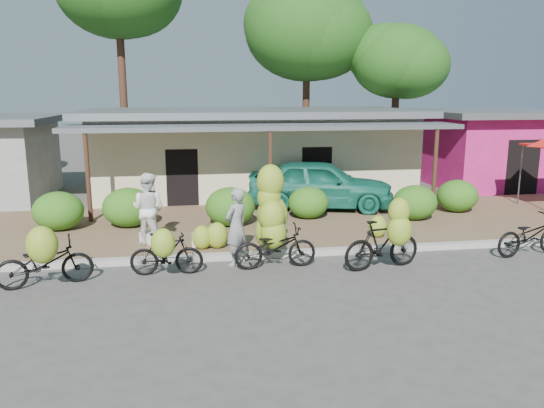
{
  "coord_description": "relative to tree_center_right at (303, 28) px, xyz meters",
  "views": [
    {
      "loc": [
        -2.62,
        -10.45,
        4.01
      ],
      "look_at": [
        -0.49,
        2.71,
        1.2
      ],
      "focal_mm": 35.0,
      "sensor_mm": 36.0,
      "label": 1
    }
  ],
  "objects": [
    {
      "name": "ground",
      "position": [
        -3.31,
        -16.61,
        -7.14
      ],
      "size": [
        100.0,
        100.0,
        0.0
      ],
      "primitive_type": "plane",
      "color": "#44423F",
      "rests_on": "ground"
    },
    {
      "name": "sidewalk",
      "position": [
        -3.31,
        -11.61,
        -7.08
      ],
      "size": [
        60.0,
        6.0,
        0.12
      ],
      "primitive_type": "cube",
      "color": "brown",
      "rests_on": "ground"
    },
    {
      "name": "curb",
      "position": [
        -3.31,
        -14.61,
        -7.06
      ],
      "size": [
        60.0,
        0.25,
        0.15
      ],
      "primitive_type": "cube",
      "color": "#A8A399",
      "rests_on": "ground"
    },
    {
      "name": "shop_main",
      "position": [
        -3.31,
        -5.68,
        -5.42
      ],
      "size": [
        13.0,
        8.5,
        3.35
      ],
      "color": "beige",
      "rests_on": "ground"
    },
    {
      "name": "shop_pink",
      "position": [
        7.19,
        -5.62,
        -5.47
      ],
      "size": [
        6.0,
        6.0,
        3.25
      ],
      "color": "#DA2185",
      "rests_on": "ground"
    },
    {
      "name": "tree_center_right",
      "position": [
        0.0,
        0.0,
        0.0
      ],
      "size": [
        6.27,
        6.24,
        9.53
      ],
      "color": "#492A1D",
      "rests_on": "ground"
    },
    {
      "name": "tree_near_right",
      "position": [
        4.0,
        -2.0,
        -1.57
      ],
      "size": [
        4.56,
        4.39,
        7.26
      ],
      "color": "#492A1D",
      "rests_on": "ground"
    },
    {
      "name": "hedge_0",
      "position": [
        -9.63,
        -11.44,
        -6.46
      ],
      "size": [
        1.43,
        1.29,
        1.12
      ],
      "primitive_type": "ellipsoid",
      "color": "#2C5D15",
      "rests_on": "sidewalk"
    },
    {
      "name": "hedge_1",
      "position": [
        -7.69,
        -11.35,
        -6.44
      ],
      "size": [
        1.49,
        1.34,
        1.16
      ],
      "primitive_type": "ellipsoid",
      "color": "#2C5D15",
      "rests_on": "sidewalk"
    },
    {
      "name": "hedge_2",
      "position": [
        -4.7,
        -11.7,
        -6.44
      ],
      "size": [
        1.48,
        1.33,
        1.15
      ],
      "primitive_type": "ellipsoid",
      "color": "#2C5D15",
      "rests_on": "sidewalk"
    },
    {
      "name": "hedge_3",
      "position": [
        -2.2,
        -11.15,
        -6.52
      ],
      "size": [
        1.28,
        1.15,
        1.0
      ],
      "primitive_type": "ellipsoid",
      "color": "#2C5D15",
      "rests_on": "sidewalk"
    },
    {
      "name": "hedge_4",
      "position": [
        1.04,
        -11.84,
        -6.48
      ],
      "size": [
        1.38,
        1.25,
        1.08
      ],
      "primitive_type": "ellipsoid",
      "color": "#2C5D15",
      "rests_on": "sidewalk"
    },
    {
      "name": "hedge_5",
      "position": [
        2.9,
        -11.02,
        -6.49
      ],
      "size": [
        1.37,
        1.23,
        1.07
      ],
      "primitive_type": "ellipsoid",
      "color": "#2C5D15",
      "rests_on": "sidewalk"
    },
    {
      "name": "bike_far_left",
      "position": [
        -8.93,
        -15.91,
        -6.54
      ],
      "size": [
        2.05,
        1.45,
        1.46
      ],
      "rotation": [
        0.0,
        0.0,
        1.81
      ],
      "color": "black",
      "rests_on": "ground"
    },
    {
      "name": "bike_left",
      "position": [
        -6.45,
        -15.62,
        -6.58
      ],
      "size": [
        1.64,
        1.13,
        1.24
      ],
      "rotation": [
        0.0,
        0.0,
        1.52
      ],
      "color": "black",
      "rests_on": "ground"
    },
    {
      "name": "bike_center",
      "position": [
        -3.99,
        -15.18,
        -6.23
      ],
      "size": [
        1.95,
        1.25,
        2.36
      ],
      "rotation": [
        0.0,
        0.0,
        1.62
      ],
      "color": "black",
      "rests_on": "ground"
    },
    {
      "name": "bike_right",
      "position": [
        -1.53,
        -15.99,
        -6.43
      ],
      "size": [
        2.02,
        1.33,
        1.79
      ],
      "rotation": [
        0.0,
        0.0,
        1.77
      ],
      "color": "black",
      "rests_on": "ground"
    },
    {
      "name": "bike_far_right",
      "position": [
        2.48,
        -15.48,
        -6.62
      ],
      "size": [
        2.06,
        1.0,
        1.04
      ],
      "rotation": [
        0.0,
        0.0,
        1.74
      ],
      "color": "black",
      "rests_on": "ground"
    },
    {
      "name": "loose_banana_a",
      "position": [
        -5.62,
        -14.04,
        -6.71
      ],
      "size": [
        0.49,
        0.42,
        0.62
      ],
      "primitive_type": "ellipsoid",
      "color": "#93A429",
      "rests_on": "sidewalk"
    },
    {
      "name": "loose_banana_b",
      "position": [
        -5.24,
        -14.02,
        -6.68
      ],
      "size": [
        0.54,
        0.46,
        0.68
      ],
      "primitive_type": "ellipsoid",
      "color": "#93A429",
      "rests_on": "sidewalk"
    },
    {
      "name": "loose_banana_c",
      "position": [
        -0.84,
        -13.67,
        -6.71
      ],
      "size": [
        0.5,
        0.42,
        0.62
      ],
      "primitive_type": "ellipsoid",
      "color": "#93A429",
      "rests_on": "sidewalk"
    },
    {
      "name": "sack_near",
      "position": [
        -5.45,
        -13.69,
        -6.87
      ],
      "size": [
        0.86,
        0.41,
        0.3
      ],
      "primitive_type": "cube",
      "rotation": [
        0.0,
        0.0,
        -0.02
      ],
      "color": "silver",
      "rests_on": "sidewalk"
    },
    {
      "name": "sack_far",
      "position": [
        -6.84,
        -13.32,
        -6.88
      ],
      "size": [
        0.8,
        0.8,
        0.28
      ],
      "primitive_type": "cube",
      "rotation": [
        0.0,
        0.0,
        -0.78
      ],
      "color": "silver",
      "rests_on": "sidewalk"
    },
    {
      "name": "vendor",
      "position": [
        -4.84,
        -15.05,
        -6.21
      ],
      "size": [
        0.8,
        0.79,
        1.86
      ],
      "primitive_type": "imported",
      "rotation": [
        0.0,
        0.0,
        3.9
      ],
      "color": "gray",
      "rests_on": "ground"
    },
    {
      "name": "bystander",
      "position": [
        -6.96,
        -13.31,
        -6.08
      ],
      "size": [
        1.14,
        1.05,
        1.88
      ],
      "primitive_type": "imported",
      "rotation": [
        0.0,
        0.0,
        2.66
      ],
      "color": "white",
      "rests_on": "sidewalk"
    },
    {
      "name": "teal_van",
      "position": [
        -1.47,
        -9.76,
        -6.18
      ],
      "size": [
        5.26,
        3.19,
        1.67
      ],
      "primitive_type": "imported",
      "rotation": [
        0.0,
        0.0,
        1.31
      ],
      "color": "#186C57",
      "rests_on": "sidewalk"
    }
  ]
}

